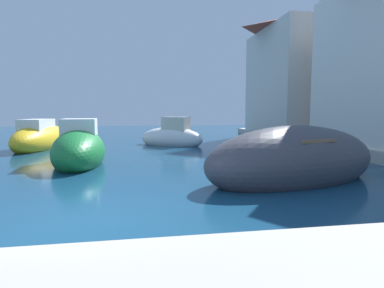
{
  "coord_description": "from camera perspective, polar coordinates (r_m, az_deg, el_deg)",
  "views": [
    {
      "loc": [
        1.12,
        -5.59,
        1.99
      ],
      "look_at": [
        3.74,
        10.19,
        0.33
      ],
      "focal_mm": 29.1,
      "sensor_mm": 36.0,
      "label": 1
    }
  ],
  "objects": [
    {
      "name": "ground",
      "position": [
        6.04,
        -20.13,
        -13.7
      ],
      "size": [
        80.0,
        80.0,
        0.0
      ],
      "primitive_type": "plane",
      "color": "navy"
    },
    {
      "name": "moored_boat_2",
      "position": [
        9.42,
        18.25,
        -3.03
      ],
      "size": [
        6.17,
        3.76,
        2.07
      ],
      "rotation": [
        0.0,
        0.0,
        3.41
      ],
      "color": "#3F3F47",
      "rests_on": "ground"
    },
    {
      "name": "quay_promenade",
      "position": [
        6.37,
        21.54,
        -10.37
      ],
      "size": [
        44.0,
        32.0,
        0.5
      ],
      "color": "#ADA89E",
      "rests_on": "ground"
    },
    {
      "name": "moored_boat_1",
      "position": [
        19.02,
        -25.97,
        0.93
      ],
      "size": [
        2.42,
        6.14,
        1.99
      ],
      "rotation": [
        0.0,
        0.0,
        1.49
      ],
      "color": "gold",
      "rests_on": "ground"
    },
    {
      "name": "waterfront_building_annex",
      "position": [
        24.23,
        20.49,
        12.17
      ],
      "size": [
        7.08,
        7.84,
        8.45
      ],
      "color": "beige",
      "rests_on": "quay_promenade"
    },
    {
      "name": "moored_boat_3",
      "position": [
        18.64,
        -3.75,
        1.27
      ],
      "size": [
        4.25,
        3.69,
        2.01
      ],
      "rotation": [
        0.0,
        0.0,
        2.51
      ],
      "color": "white",
      "rests_on": "ground"
    },
    {
      "name": "moored_boat_0",
      "position": [
        12.71,
        -19.96,
        -0.95
      ],
      "size": [
        2.23,
        4.78,
        2.11
      ],
      "rotation": [
        0.0,
        0.0,
        4.78
      ],
      "color": "#197233",
      "rests_on": "ground"
    }
  ]
}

